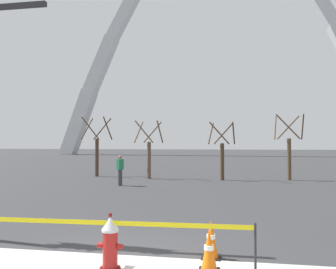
% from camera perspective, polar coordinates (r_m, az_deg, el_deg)
% --- Properties ---
extents(ground_plane, '(240.00, 240.00, 0.00)m').
position_cam_1_polar(ground_plane, '(7.09, -7.16, -19.59)').
color(ground_plane, '#333335').
extents(fire_hydrant, '(0.46, 0.48, 0.99)m').
position_cam_1_polar(fire_hydrant, '(6.47, -9.35, -17.03)').
color(fire_hydrant, '#5E0F0D').
rests_on(fire_hydrant, ground).
extents(caution_tape_barrier, '(5.35, 0.20, 0.91)m').
position_cam_1_polar(caution_tape_barrier, '(6.45, -11.15, -15.59)').
color(caution_tape_barrier, '#232326').
rests_on(caution_tape_barrier, ground).
extents(traffic_cone_by_hydrant, '(0.36, 0.36, 0.73)m').
position_cam_1_polar(traffic_cone_by_hydrant, '(7.08, 7.01, -16.58)').
color(traffic_cone_by_hydrant, black).
rests_on(traffic_cone_by_hydrant, ground).
extents(traffic_cone_mid_sidewalk, '(0.36, 0.36, 0.73)m').
position_cam_1_polar(traffic_cone_mid_sidewalk, '(6.39, 6.68, -18.26)').
color(traffic_cone_mid_sidewalk, black).
rests_on(traffic_cone_mid_sidewalk, ground).
extents(monument_arch, '(61.42, 2.62, 44.61)m').
position_cam_1_polar(monument_arch, '(67.33, 8.08, 13.78)').
color(monument_arch, silver).
rests_on(monument_arch, ground).
extents(tree_far_left, '(1.83, 1.84, 3.96)m').
position_cam_1_polar(tree_far_left, '(23.94, -11.48, -2.49)').
color(tree_far_left, '#473323').
rests_on(tree_far_left, ground).
extents(tree_left_mid, '(1.68, 1.69, 3.61)m').
position_cam_1_polar(tree_left_mid, '(21.95, -3.12, -3.01)').
color(tree_left_mid, brown).
rests_on(tree_left_mid, ground).
extents(tree_center_left, '(1.62, 1.62, 3.48)m').
position_cam_1_polar(tree_center_left, '(21.31, 8.78, -3.21)').
color(tree_center_left, '#473323').
rests_on(tree_center_left, ground).
extents(tree_center_right, '(1.82, 1.83, 3.93)m').
position_cam_1_polar(tree_center_right, '(22.28, 19.06, -2.55)').
color(tree_center_right, brown).
rests_on(tree_center_right, ground).
extents(pedestrian_standing_center, '(0.34, 0.39, 1.59)m').
position_cam_1_polar(pedestrian_standing_center, '(18.55, -7.79, -5.73)').
color(pedestrian_standing_center, '#38383D').
rests_on(pedestrian_standing_center, ground).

